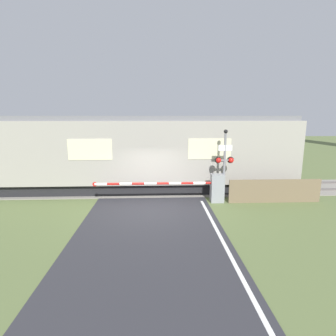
{
  "coord_description": "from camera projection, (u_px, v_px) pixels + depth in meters",
  "views": [
    {
      "loc": [
        0.26,
        -10.69,
        3.97
      ],
      "look_at": [
        0.78,
        1.53,
        1.52
      ],
      "focal_mm": 28.0,
      "sensor_mm": 36.0,
      "label": 1
    }
  ],
  "objects": [
    {
      "name": "ground_plane",
      "position": [
        151.0,
        210.0,
        11.24
      ],
      "size": [
        80.0,
        80.0,
        0.0
      ],
      "primitive_type": "plane",
      "color": "#5B6B3D"
    },
    {
      "name": "track_bed",
      "position": [
        153.0,
        189.0,
        14.38
      ],
      "size": [
        36.0,
        3.2,
        0.13
      ],
      "color": "gray",
      "rests_on": "ground_plane"
    },
    {
      "name": "train",
      "position": [
        97.0,
        153.0,
        13.86
      ],
      "size": [
        20.71,
        2.96,
        3.96
      ],
      "color": "black",
      "rests_on": "ground_plane"
    },
    {
      "name": "crossing_barrier",
      "position": [
        207.0,
        187.0,
        12.12
      ],
      "size": [
        6.02,
        0.44,
        1.33
      ],
      "color": "gray",
      "rests_on": "ground_plane"
    },
    {
      "name": "signal_post",
      "position": [
        225.0,
        161.0,
        11.99
      ],
      "size": [
        0.88,
        0.26,
        3.36
      ],
      "color": "gray",
      "rests_on": "ground_plane"
    },
    {
      "name": "roadside_fence",
      "position": [
        275.0,
        191.0,
        12.08
      ],
      "size": [
        4.29,
        0.06,
        1.1
      ],
      "color": "#726047",
      "rests_on": "ground_plane"
    }
  ]
}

